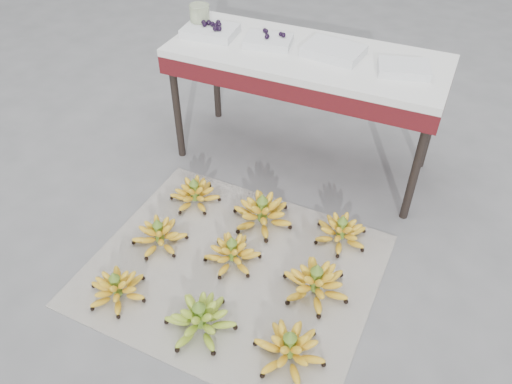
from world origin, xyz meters
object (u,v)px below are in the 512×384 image
at_px(bunch_front_center, 200,319).
at_px(tray_right, 334,51).
at_px(tray_far_left, 211,30).
at_px(bunch_front_left, 117,288).
at_px(vendor_table, 306,66).
at_px(bunch_mid_left, 159,235).
at_px(bunch_mid_right, 316,282).
at_px(tray_left, 268,40).
at_px(bunch_back_center, 262,213).
at_px(bunch_mid_center, 232,253).
at_px(glass_jar, 200,17).
at_px(bunch_back_right, 341,232).
at_px(bunch_back_left, 195,194).
at_px(bunch_front_right, 289,348).
at_px(tray_far_right, 404,68).
at_px(newspaper_mat, 233,269).

distance_m(bunch_front_center, tray_right, 1.40).
relative_size(tray_far_left, tray_right, 0.96).
relative_size(bunch_front_left, vendor_table, 0.23).
relative_size(bunch_front_left, bunch_mid_left, 1.08).
xyz_separation_m(bunch_mid_right, tray_left, (-0.60, 0.87, 0.62)).
distance_m(bunch_front_left, bunch_front_center, 0.40).
relative_size(bunch_back_center, tray_far_left, 1.28).
bearing_deg(bunch_mid_center, tray_right, 75.14).
relative_size(bunch_front_center, glass_jar, 2.78).
distance_m(tray_right, glass_jar, 0.74).
height_order(bunch_back_center, bunch_back_right, bunch_back_center).
distance_m(bunch_back_left, tray_left, 0.86).
bearing_deg(bunch_back_right, bunch_front_right, -101.61).
relative_size(bunch_front_left, bunch_front_center, 0.87).
xyz_separation_m(bunch_back_center, tray_left, (-0.22, 0.57, 0.62)).
bearing_deg(tray_far_right, bunch_back_right, -98.28).
bearing_deg(vendor_table, bunch_mid_left, -112.88).
bearing_deg(tray_left, bunch_mid_left, -100.61).
bearing_deg(tray_left, bunch_back_left, -105.71).
bearing_deg(bunch_front_left, vendor_table, 91.50).
height_order(bunch_front_right, tray_left, tray_left).
bearing_deg(bunch_front_left, tray_far_left, 115.61).
bearing_deg(newspaper_mat, bunch_front_right, -38.37).
distance_m(bunch_front_center, tray_left, 1.40).
bearing_deg(bunch_mid_left, newspaper_mat, -9.82).
xyz_separation_m(bunch_front_left, bunch_mid_left, (-0.00, 0.34, 0.00)).
height_order(bunch_front_left, bunch_front_center, bunch_front_center).
bearing_deg(bunch_back_left, tray_far_left, 89.25).
bearing_deg(vendor_table, bunch_front_left, -106.82).
xyz_separation_m(bunch_front_left, bunch_front_center, (0.40, 0.00, 0.01)).
bearing_deg(bunch_back_right, bunch_mid_left, -166.17).
bearing_deg(bunch_back_left, bunch_mid_right, -38.51).
distance_m(newspaper_mat, bunch_mid_left, 0.39).
relative_size(bunch_back_right, tray_left, 1.16).
relative_size(bunch_mid_right, bunch_back_left, 1.06).
xyz_separation_m(bunch_mid_center, tray_right, (0.14, 0.88, 0.63)).
height_order(bunch_mid_right, tray_far_right, tray_far_right).
bearing_deg(tray_far_right, tray_far_left, 179.95).
bearing_deg(bunch_mid_left, bunch_front_right, -31.02).
bearing_deg(glass_jar, bunch_front_left, -79.26).
xyz_separation_m(newspaper_mat, tray_far_left, (-0.54, 0.89, 0.69)).
bearing_deg(bunch_front_center, bunch_back_right, 44.51).
relative_size(bunch_front_right, tray_left, 1.15).
bearing_deg(bunch_back_right, tray_right, 104.99).
bearing_deg(newspaper_mat, glass_jar, 123.90).
xyz_separation_m(bunch_mid_left, bunch_back_right, (0.78, 0.37, 0.00)).
bearing_deg(bunch_back_left, bunch_front_right, -56.59).
relative_size(bunch_mid_right, tray_far_left, 1.17).
xyz_separation_m(bunch_back_center, tray_right, (0.12, 0.59, 0.62)).
bearing_deg(bunch_front_center, bunch_front_right, -14.21).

